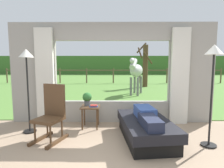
{
  "coord_description": "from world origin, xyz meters",
  "views": [
    {
      "loc": [
        0.04,
        -2.6,
        1.55
      ],
      "look_at": [
        0.0,
        1.8,
        1.05
      ],
      "focal_mm": 30.3,
      "sensor_mm": 36.0,
      "label": 1
    }
  ],
  "objects_px": {
    "pasture_tree": "(145,65)",
    "floor_lamp_left": "(27,66)",
    "potted_plant": "(87,98)",
    "book_stack": "(94,106)",
    "recliner_sofa": "(145,129)",
    "rocking_chair": "(52,113)",
    "reclining_person": "(146,115)",
    "horse": "(136,71)",
    "floor_lamp_right": "(213,65)",
    "side_table": "(90,110)"
  },
  "relations": [
    {
      "from": "recliner_sofa",
      "to": "reclining_person",
      "type": "bearing_deg",
      "value": -96.97
    },
    {
      "from": "recliner_sofa",
      "to": "horse",
      "type": "distance_m",
      "value": 5.35
    },
    {
      "from": "reclining_person",
      "to": "horse",
      "type": "bearing_deg",
      "value": 78.68
    },
    {
      "from": "recliner_sofa",
      "to": "floor_lamp_left",
      "type": "relative_size",
      "value": 0.98
    },
    {
      "from": "recliner_sofa",
      "to": "pasture_tree",
      "type": "xyz_separation_m",
      "value": [
        1.32,
        8.23,
        1.18
      ]
    },
    {
      "from": "recliner_sofa",
      "to": "rocking_chair",
      "type": "relative_size",
      "value": 1.6
    },
    {
      "from": "potted_plant",
      "to": "horse",
      "type": "distance_m",
      "value": 4.82
    },
    {
      "from": "reclining_person",
      "to": "side_table",
      "type": "xyz_separation_m",
      "value": [
        -1.2,
        0.75,
        -0.1
      ]
    },
    {
      "from": "floor_lamp_right",
      "to": "horse",
      "type": "xyz_separation_m",
      "value": [
        -0.73,
        5.54,
        -0.36
      ]
    },
    {
      "from": "floor_lamp_left",
      "to": "floor_lamp_right",
      "type": "bearing_deg",
      "value": -10.51
    },
    {
      "from": "reclining_person",
      "to": "floor_lamp_left",
      "type": "height_order",
      "value": "floor_lamp_left"
    },
    {
      "from": "recliner_sofa",
      "to": "floor_lamp_left",
      "type": "xyz_separation_m",
      "value": [
        -2.53,
        0.39,
        1.27
      ]
    },
    {
      "from": "side_table",
      "to": "recliner_sofa",
      "type": "bearing_deg",
      "value": -30.22
    },
    {
      "from": "recliner_sofa",
      "to": "rocking_chair",
      "type": "xyz_separation_m",
      "value": [
        -1.89,
        -0.02,
        0.33
      ]
    },
    {
      "from": "floor_lamp_right",
      "to": "pasture_tree",
      "type": "height_order",
      "value": "pasture_tree"
    },
    {
      "from": "recliner_sofa",
      "to": "horse",
      "type": "relative_size",
      "value": 0.99
    },
    {
      "from": "side_table",
      "to": "rocking_chair",
      "type": "bearing_deg",
      "value": -133.96
    },
    {
      "from": "recliner_sofa",
      "to": "floor_lamp_left",
      "type": "bearing_deg",
      "value": 164.19
    },
    {
      "from": "recliner_sofa",
      "to": "floor_lamp_right",
      "type": "height_order",
      "value": "floor_lamp_right"
    },
    {
      "from": "floor_lamp_right",
      "to": "reclining_person",
      "type": "bearing_deg",
      "value": 168.21
    },
    {
      "from": "rocking_chair",
      "to": "floor_lamp_left",
      "type": "distance_m",
      "value": 1.21
    },
    {
      "from": "recliner_sofa",
      "to": "potted_plant",
      "type": "distance_m",
      "value": 1.56
    },
    {
      "from": "potted_plant",
      "to": "book_stack",
      "type": "relative_size",
      "value": 1.53
    },
    {
      "from": "pasture_tree",
      "to": "floor_lamp_left",
      "type": "bearing_deg",
      "value": -116.15
    },
    {
      "from": "recliner_sofa",
      "to": "reclining_person",
      "type": "relative_size",
      "value": 1.25
    },
    {
      "from": "book_stack",
      "to": "pasture_tree",
      "type": "xyz_separation_m",
      "value": [
        2.43,
        7.59,
        0.86
      ]
    },
    {
      "from": "recliner_sofa",
      "to": "book_stack",
      "type": "relative_size",
      "value": 8.58
    },
    {
      "from": "rocking_chair",
      "to": "book_stack",
      "type": "relative_size",
      "value": 5.35
    },
    {
      "from": "potted_plant",
      "to": "pasture_tree",
      "type": "distance_m",
      "value": 7.94
    },
    {
      "from": "potted_plant",
      "to": "book_stack",
      "type": "bearing_deg",
      "value": -34.96
    },
    {
      "from": "reclining_person",
      "to": "potted_plant",
      "type": "xyz_separation_m",
      "value": [
        -1.28,
        0.81,
        0.18
      ]
    },
    {
      "from": "reclining_person",
      "to": "horse",
      "type": "relative_size",
      "value": 0.79
    },
    {
      "from": "rocking_chair",
      "to": "recliner_sofa",
      "type": "bearing_deg",
      "value": 19.97
    },
    {
      "from": "side_table",
      "to": "reclining_person",
      "type": "bearing_deg",
      "value": -31.97
    },
    {
      "from": "book_stack",
      "to": "horse",
      "type": "height_order",
      "value": "horse"
    },
    {
      "from": "potted_plant",
      "to": "floor_lamp_left",
      "type": "xyz_separation_m",
      "value": [
        -1.25,
        -0.37,
        0.78
      ]
    },
    {
      "from": "rocking_chair",
      "to": "potted_plant",
      "type": "relative_size",
      "value": 3.5
    },
    {
      "from": "horse",
      "to": "pasture_tree",
      "type": "bearing_deg",
      "value": -89.23
    },
    {
      "from": "reclining_person",
      "to": "potted_plant",
      "type": "height_order",
      "value": "potted_plant"
    },
    {
      "from": "horse",
      "to": "floor_lamp_right",
      "type": "bearing_deg",
      "value": 115.39
    },
    {
      "from": "reclining_person",
      "to": "book_stack",
      "type": "xyz_separation_m",
      "value": [
        -1.11,
        0.69,
        0.02
      ]
    },
    {
      "from": "rocking_chair",
      "to": "floor_lamp_right",
      "type": "bearing_deg",
      "value": 14.37
    },
    {
      "from": "side_table",
      "to": "book_stack",
      "type": "bearing_deg",
      "value": -33.13
    },
    {
      "from": "book_stack",
      "to": "floor_lamp_left",
      "type": "distance_m",
      "value": 1.72
    },
    {
      "from": "floor_lamp_right",
      "to": "potted_plant",
      "type": "bearing_deg",
      "value": 156.59
    },
    {
      "from": "potted_plant",
      "to": "pasture_tree",
      "type": "xyz_separation_m",
      "value": [
        2.6,
        7.47,
        0.69
      ]
    },
    {
      "from": "recliner_sofa",
      "to": "potted_plant",
      "type": "relative_size",
      "value": 5.61
    },
    {
      "from": "reclining_person",
      "to": "rocking_chair",
      "type": "height_order",
      "value": "rocking_chair"
    },
    {
      "from": "potted_plant",
      "to": "pasture_tree",
      "type": "height_order",
      "value": "pasture_tree"
    },
    {
      "from": "horse",
      "to": "pasture_tree",
      "type": "distance_m",
      "value": 3.13
    }
  ]
}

